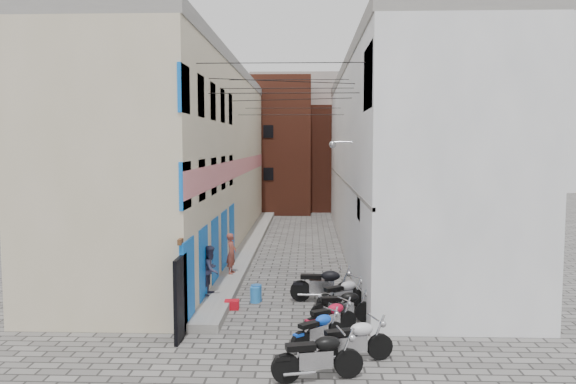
# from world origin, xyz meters

# --- Properties ---
(ground) EXTENTS (90.00, 90.00, 0.00)m
(ground) POSITION_xyz_m (0.00, 0.00, 0.00)
(ground) COLOR #585653
(ground) RESTS_ON ground
(plinth) EXTENTS (0.90, 26.00, 0.25)m
(plinth) POSITION_xyz_m (-2.05, 13.00, 0.12)
(plinth) COLOR gray
(plinth) RESTS_ON ground
(building_left) EXTENTS (5.10, 27.00, 9.00)m
(building_left) POSITION_xyz_m (-4.98, 12.95, 4.50)
(building_left) COLOR #BEB28F
(building_left) RESTS_ON ground
(building_right) EXTENTS (5.94, 26.00, 9.00)m
(building_right) POSITION_xyz_m (5.00, 13.00, 4.51)
(building_right) COLOR silver
(building_right) RESTS_ON ground
(building_far_brick_left) EXTENTS (6.00, 6.00, 10.00)m
(building_far_brick_left) POSITION_xyz_m (-2.00, 28.00, 5.00)
(building_far_brick_left) COLOR maroon
(building_far_brick_left) RESTS_ON ground
(building_far_brick_right) EXTENTS (5.00, 6.00, 8.00)m
(building_far_brick_right) POSITION_xyz_m (3.00, 30.00, 4.00)
(building_far_brick_right) COLOR maroon
(building_far_brick_right) RESTS_ON ground
(building_far_concrete) EXTENTS (8.00, 5.00, 11.00)m
(building_far_concrete) POSITION_xyz_m (0.00, 34.00, 5.50)
(building_far_concrete) COLOR gray
(building_far_concrete) RESTS_ON ground
(far_shopfront) EXTENTS (2.00, 0.30, 2.40)m
(far_shopfront) POSITION_xyz_m (0.00, 25.20, 1.20)
(far_shopfront) COLOR black
(far_shopfront) RESTS_ON ground
(overhead_wires) EXTENTS (5.80, 13.02, 1.32)m
(overhead_wires) POSITION_xyz_m (0.00, 7.64, 7.12)
(overhead_wires) COLOR black
(overhead_wires) RESTS_ON ground
(motorcycle_a) EXTENTS (2.14, 1.11, 1.19)m
(motorcycle_a) POSITION_xyz_m (1.03, -2.88, 0.59)
(motorcycle_a) COLOR black
(motorcycle_a) RESTS_ON ground
(motorcycle_b) EXTENTS (2.10, 1.22, 1.16)m
(motorcycle_b) POSITION_xyz_m (1.88, -1.86, 0.58)
(motorcycle_b) COLOR silver
(motorcycle_b) RESTS_ON ground
(motorcycle_c) EXTENTS (1.64, 1.53, 0.99)m
(motorcycle_c) POSITION_xyz_m (1.07, -0.89, 0.49)
(motorcycle_c) COLOR blue
(motorcycle_c) RESTS_ON ground
(motorcycle_d) EXTENTS (1.72, 1.37, 0.99)m
(motorcycle_d) POSITION_xyz_m (1.42, 0.15, 0.49)
(motorcycle_d) COLOR #B00C29
(motorcycle_d) RESTS_ON ground
(motorcycle_e) EXTENTS (1.94, 0.89, 1.08)m
(motorcycle_e) POSITION_xyz_m (1.82, 1.10, 0.54)
(motorcycle_e) COLOR black
(motorcycle_e) RESTS_ON ground
(motorcycle_f) EXTENTS (1.91, 1.50, 1.09)m
(motorcycle_f) POSITION_xyz_m (1.90, 2.34, 0.55)
(motorcycle_f) COLOR #AEADB2
(motorcycle_f) RESTS_ON ground
(motorcycle_g) EXTENTS (2.20, 0.76, 1.26)m
(motorcycle_g) POSITION_xyz_m (1.32, 3.24, 0.63)
(motorcycle_g) COLOR black
(motorcycle_g) RESTS_ON ground
(person_a) EXTENTS (0.43, 0.60, 1.53)m
(person_a) POSITION_xyz_m (-2.07, 6.07, 1.01)
(person_a) COLOR brown
(person_a) RESTS_ON plinth
(person_b) EXTENTS (0.73, 0.87, 1.60)m
(person_b) POSITION_xyz_m (-2.35, 3.11, 1.05)
(person_b) COLOR #35344F
(person_b) RESTS_ON plinth
(water_jug_near) EXTENTS (0.39, 0.39, 0.51)m
(water_jug_near) POSITION_xyz_m (-0.89, 3.07, 0.26)
(water_jug_near) COLOR #2B84DA
(water_jug_near) RESTS_ON ground
(water_jug_far) EXTENTS (0.41, 0.41, 0.54)m
(water_jug_far) POSITION_xyz_m (-0.86, 3.22, 0.27)
(water_jug_far) COLOR #2465B4
(water_jug_far) RESTS_ON ground
(red_crate) EXTENTS (0.46, 0.36, 0.28)m
(red_crate) POSITION_xyz_m (-1.55, 2.32, 0.14)
(red_crate) COLOR red
(red_crate) RESTS_ON ground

